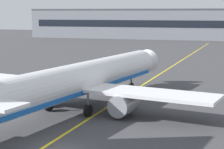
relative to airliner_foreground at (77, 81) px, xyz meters
The scene contains 2 objects.
taxiway_centreline 17.53m from the airliner_foreground, 77.40° to the left, with size 0.30×180.00×0.01m, color yellow.
airliner_foreground is the anchor object (origin of this frame).
Camera 1 is at (12.91, -28.85, 11.18)m, focal length 64.53 mm.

